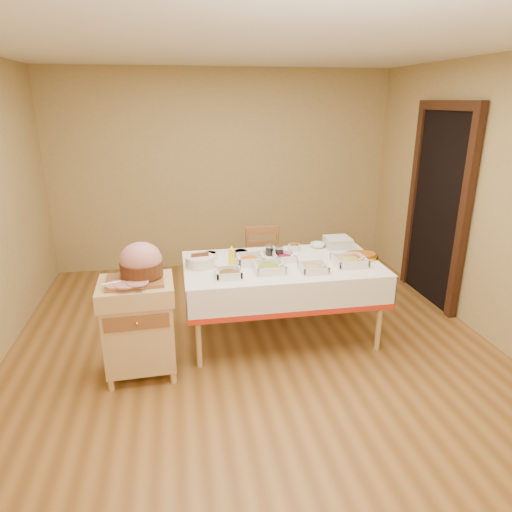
{
  "coord_description": "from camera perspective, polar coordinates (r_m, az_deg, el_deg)",
  "views": [
    {
      "loc": [
        -0.64,
        -3.6,
        2.2
      ],
      "look_at": [
        0.04,
        0.2,
        0.88
      ],
      "focal_mm": 32.0,
      "sensor_mm": 36.0,
      "label": 1
    }
  ],
  "objects": [
    {
      "name": "dining_chair",
      "position": [
        4.99,
        1.04,
        -1.49
      ],
      "size": [
        0.41,
        0.39,
        0.9
      ],
      "color": "brown",
      "rests_on": "ground"
    },
    {
      "name": "serving_dish_d",
      "position": [
        4.3,
        11.61,
        -0.59
      ],
      "size": [
        0.28,
        0.28,
        0.11
      ],
      "color": "silver",
      "rests_on": "dining_table"
    },
    {
      "name": "serving_dish_f",
      "position": [
        4.33,
        3.6,
        -0.13
      ],
      "size": [
        0.21,
        0.2,
        0.1
      ],
      "color": "silver",
      "rests_on": "dining_table"
    },
    {
      "name": "serving_dish_a",
      "position": [
        3.93,
        -3.46,
        -2.16
      ],
      "size": [
        0.22,
        0.22,
        0.1
      ],
      "color": "silver",
      "rests_on": "dining_table"
    },
    {
      "name": "serving_dish_c",
      "position": [
        4.08,
        7.18,
        -1.49
      ],
      "size": [
        0.23,
        0.23,
        0.09
      ],
      "color": "silver",
      "rests_on": "dining_table"
    },
    {
      "name": "bowl_white_imported",
      "position": [
        4.54,
        1.79,
        0.65
      ],
      "size": [
        0.18,
        0.18,
        0.04
      ],
      "primitive_type": "imported",
      "rotation": [
        0.0,
        0.0,
        0.28
      ],
      "color": "silver",
      "rests_on": "dining_table"
    },
    {
      "name": "brass_platter",
      "position": [
        4.48,
        12.78,
        -0.02
      ],
      "size": [
        0.37,
        0.27,
        0.05
      ],
      "color": "gold",
      "rests_on": "dining_table"
    },
    {
      "name": "small_bowl_mid",
      "position": [
        4.44,
        -1.92,
        0.37
      ],
      "size": [
        0.13,
        0.13,
        0.06
      ],
      "color": "navy",
      "rests_on": "dining_table"
    },
    {
      "name": "mustard_bottle",
      "position": [
        4.19,
        -3.05,
        0.0
      ],
      "size": [
        0.06,
        0.06,
        0.19
      ],
      "color": "yellow",
      "rests_on": "dining_table"
    },
    {
      "name": "small_bowl_right",
      "position": [
        4.62,
        4.8,
        1.12
      ],
      "size": [
        0.12,
        0.12,
        0.06
      ],
      "color": "silver",
      "rests_on": "dining_table"
    },
    {
      "name": "plate_stack",
      "position": [
        4.77,
        10.17,
        1.69
      ],
      "size": [
        0.25,
        0.25,
        0.11
      ],
      "color": "silver",
      "rests_on": "dining_table"
    },
    {
      "name": "dining_table",
      "position": [
        4.32,
        3.22,
        -2.88
      ],
      "size": [
        1.82,
        1.02,
        0.76
      ],
      "color": "tan",
      "rests_on": "ground"
    },
    {
      "name": "preserve_jar_right",
      "position": [
        4.4,
        2.91,
        0.48
      ],
      "size": [
        0.09,
        0.09,
        0.11
      ],
      "color": "silver",
      "rests_on": "dining_table"
    },
    {
      "name": "preserve_jar_left",
      "position": [
        4.46,
        1.7,
        0.71
      ],
      "size": [
        0.08,
        0.08,
        0.11
      ],
      "color": "silver",
      "rests_on": "dining_table"
    },
    {
      "name": "serving_dish_b",
      "position": [
        4.05,
        1.68,
        -1.43
      ],
      "size": [
        0.26,
        0.26,
        0.11
      ],
      "color": "silver",
      "rests_on": "dining_table"
    },
    {
      "name": "bread_basket",
      "position": [
        4.19,
        -6.99,
        -0.64
      ],
      "size": [
        0.27,
        0.27,
        0.12
      ],
      "color": "silver",
      "rests_on": "dining_table"
    },
    {
      "name": "room_shell",
      "position": [
        3.77,
        -0.0,
        5.07
      ],
      "size": [
        5.0,
        5.0,
        5.0
      ],
      "color": "brown",
      "rests_on": "ground"
    },
    {
      "name": "doorway",
      "position": [
        5.44,
        21.84,
        6.01
      ],
      "size": [
        0.09,
        1.1,
        2.2
      ],
      "color": "black",
      "rests_on": "ground"
    },
    {
      "name": "small_bowl_left",
      "position": [
        4.39,
        -5.71,
        0.1
      ],
      "size": [
        0.13,
        0.13,
        0.06
      ],
      "color": "silver",
      "rests_on": "dining_table"
    },
    {
      "name": "ham_on_board",
      "position": [
        3.73,
        -14.28,
        -1.03
      ],
      "size": [
        0.47,
        0.45,
        0.31
      ],
      "color": "brown",
      "rests_on": "butcher_cart"
    },
    {
      "name": "butcher_cart",
      "position": [
        3.89,
        -14.43,
        -8.1
      ],
      "size": [
        0.61,
        0.51,
        0.83
      ],
      "color": "tan",
      "rests_on": "ground"
    },
    {
      "name": "serving_dish_e",
      "position": [
        4.24,
        -0.75,
        -0.45
      ],
      "size": [
        0.25,
        0.24,
        0.12
      ],
      "color": "silver",
      "rests_on": "dining_table"
    },
    {
      "name": "bowl_small_imported",
      "position": [
        4.74,
        7.71,
        1.35
      ],
      "size": [
        0.17,
        0.17,
        0.05
      ],
      "primitive_type": "imported",
      "rotation": [
        0.0,
        0.0,
        0.09
      ],
      "color": "silver",
      "rests_on": "dining_table"
    }
  ]
}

